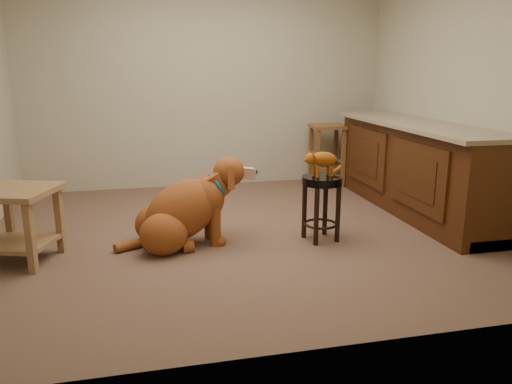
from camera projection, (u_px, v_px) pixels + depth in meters
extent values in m
cube|color=brown|center=(239.00, 233.00, 4.59)|extent=(4.50, 4.00, 0.01)
cube|color=#AEA98C|center=(207.00, 82.00, 6.16)|extent=(4.50, 0.04, 2.60)
cube|color=#AEA98C|center=(318.00, 108.00, 2.38)|extent=(4.50, 0.04, 2.60)
cube|color=#AEA98C|center=(469.00, 87.00, 4.76)|extent=(0.04, 4.00, 2.60)
cube|color=#45220C|center=(417.00, 169.00, 5.19)|extent=(0.60, 2.50, 0.90)
cube|color=gray|center=(418.00, 124.00, 5.07)|extent=(0.70, 2.56, 0.04)
cube|color=black|center=(417.00, 206.00, 5.30)|extent=(0.52, 2.50, 0.10)
cube|color=#45220C|center=(418.00, 177.00, 4.59)|extent=(0.02, 0.90, 0.62)
cube|color=#45220C|center=(367.00, 157.00, 5.63)|extent=(0.02, 0.90, 0.62)
cube|color=#391B09|center=(417.00, 177.00, 4.59)|extent=(0.02, 0.60, 0.40)
cube|color=#391B09|center=(366.00, 157.00, 5.63)|extent=(0.02, 0.60, 0.40)
cylinder|color=black|center=(325.00, 208.00, 4.50)|extent=(0.04, 0.04, 0.50)
cylinder|color=black|center=(304.00, 210.00, 4.41)|extent=(0.04, 0.04, 0.50)
cylinder|color=black|center=(338.00, 214.00, 4.31)|extent=(0.04, 0.04, 0.50)
cylinder|color=black|center=(316.00, 217.00, 4.22)|extent=(0.04, 0.04, 0.50)
torus|color=black|center=(321.00, 224.00, 4.39)|extent=(0.34, 0.34, 0.02)
cylinder|color=black|center=(322.00, 180.00, 4.29)|extent=(0.35, 0.35, 0.07)
cube|color=brown|center=(335.00, 154.00, 6.57)|extent=(0.05, 0.05, 0.73)
cube|color=brown|center=(311.00, 155.00, 6.52)|extent=(0.05, 0.05, 0.73)
cube|color=brown|center=(343.00, 159.00, 6.25)|extent=(0.05, 0.05, 0.73)
cube|color=brown|center=(317.00, 159.00, 6.20)|extent=(0.05, 0.05, 0.73)
cube|color=brown|center=(328.00, 127.00, 6.29)|extent=(0.45, 0.45, 0.04)
cube|color=olive|center=(60.00, 220.00, 4.06)|extent=(0.07, 0.07, 0.54)
cube|color=olive|center=(9.00, 219.00, 4.11)|extent=(0.07, 0.07, 0.54)
cube|color=olive|center=(30.00, 238.00, 3.64)|extent=(0.07, 0.07, 0.54)
cube|color=olive|center=(15.00, 191.00, 3.80)|extent=(0.72, 0.72, 0.04)
cube|color=olive|center=(21.00, 242.00, 3.90)|extent=(0.61, 0.61, 0.03)
ellipsoid|color=brown|center=(158.00, 224.00, 4.31)|extent=(0.43, 0.37, 0.36)
ellipsoid|color=brown|center=(164.00, 234.00, 4.05)|extent=(0.43, 0.37, 0.36)
cylinder|color=brown|center=(180.00, 234.00, 4.43)|extent=(0.10, 0.12, 0.11)
cylinder|color=brown|center=(188.00, 247.00, 4.12)|extent=(0.10, 0.12, 0.11)
ellipsoid|color=brown|center=(183.00, 210.00, 4.21)|extent=(0.86, 0.52, 0.73)
ellipsoid|color=brown|center=(207.00, 198.00, 4.26)|extent=(0.34, 0.37, 0.37)
cylinder|color=brown|center=(209.00, 215.00, 4.41)|extent=(0.10, 0.10, 0.42)
cylinder|color=brown|center=(215.00, 222.00, 4.23)|extent=(0.10, 0.10, 0.42)
sphere|color=brown|center=(213.00, 235.00, 4.47)|extent=(0.11, 0.11, 0.11)
sphere|color=brown|center=(220.00, 242.00, 4.28)|extent=(0.11, 0.11, 0.11)
cylinder|color=brown|center=(217.00, 184.00, 4.26)|extent=(0.29, 0.22, 0.27)
ellipsoid|color=brown|center=(229.00, 172.00, 4.27)|extent=(0.30, 0.27, 0.26)
cube|color=tan|center=(245.00, 173.00, 4.32)|extent=(0.19, 0.12, 0.12)
sphere|color=black|center=(254.00, 172.00, 4.35)|extent=(0.06, 0.06, 0.06)
cube|color=brown|center=(223.00, 173.00, 4.38)|extent=(0.06, 0.07, 0.19)
cube|color=brown|center=(231.00, 178.00, 4.16)|extent=(0.06, 0.07, 0.19)
torus|color=#0E6074|center=(217.00, 185.00, 4.26)|extent=(0.17, 0.26, 0.22)
cylinder|color=#D8BF4C|center=(223.00, 194.00, 4.30)|extent=(0.01, 0.05, 0.05)
cylinder|color=brown|center=(134.00, 244.00, 4.19)|extent=(0.33, 0.22, 0.08)
ellipsoid|color=#97480F|center=(324.00, 159.00, 4.25)|extent=(0.28, 0.16, 0.16)
cylinder|color=#97480F|center=(314.00, 171.00, 4.28)|extent=(0.03, 0.03, 0.10)
sphere|color=#97480F|center=(314.00, 175.00, 4.29)|extent=(0.03, 0.03, 0.03)
cylinder|color=#97480F|center=(318.00, 172.00, 4.21)|extent=(0.03, 0.03, 0.10)
sphere|color=#97480F|center=(318.00, 177.00, 4.22)|extent=(0.03, 0.03, 0.03)
cylinder|color=#97480F|center=(328.00, 169.00, 4.33)|extent=(0.03, 0.03, 0.10)
sphere|color=#97480F|center=(328.00, 174.00, 4.34)|extent=(0.03, 0.03, 0.03)
cylinder|color=#97480F|center=(332.00, 171.00, 4.27)|extent=(0.03, 0.03, 0.10)
sphere|color=#97480F|center=(332.00, 175.00, 4.28)|extent=(0.03, 0.03, 0.03)
sphere|color=#97480F|center=(310.00, 158.00, 4.19)|extent=(0.09, 0.09, 0.09)
sphere|color=#97480F|center=(306.00, 160.00, 4.18)|extent=(0.04, 0.04, 0.04)
sphere|color=brown|center=(305.00, 160.00, 4.18)|extent=(0.01, 0.01, 0.01)
cone|color=#97480F|center=(310.00, 152.00, 4.21)|extent=(0.05, 0.05, 0.05)
cone|color=#C66B60|center=(309.00, 152.00, 4.21)|extent=(0.03, 0.03, 0.03)
cone|color=#97480F|center=(313.00, 153.00, 4.16)|extent=(0.05, 0.05, 0.05)
cone|color=#C66B60|center=(313.00, 153.00, 4.16)|extent=(0.03, 0.03, 0.03)
cylinder|color=#97480F|center=(334.00, 172.00, 4.36)|extent=(0.18, 0.13, 0.09)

